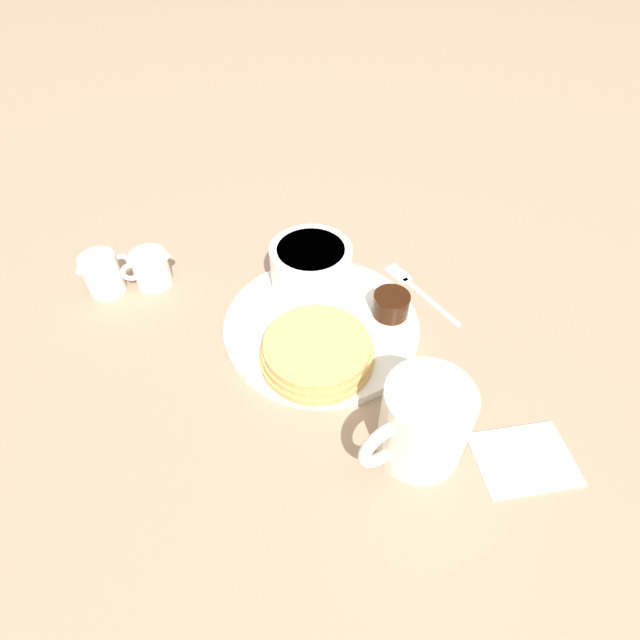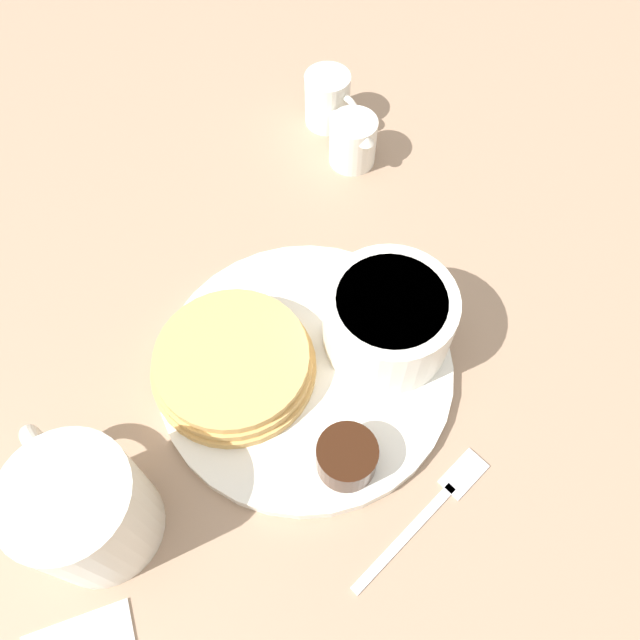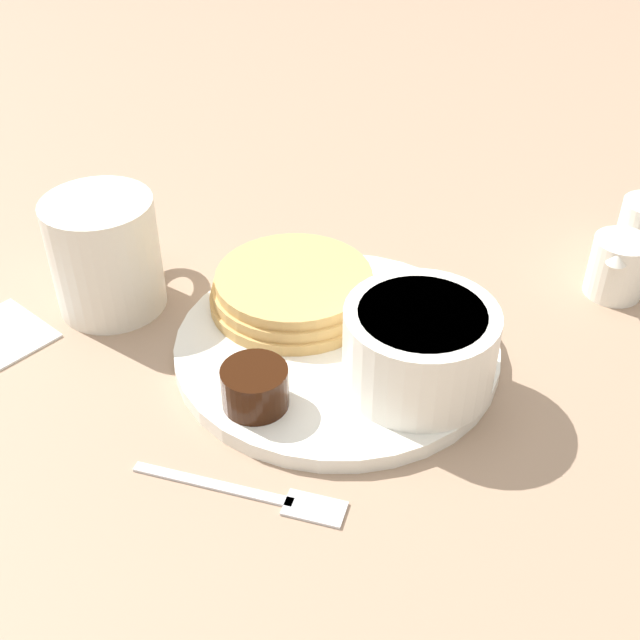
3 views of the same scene
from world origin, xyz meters
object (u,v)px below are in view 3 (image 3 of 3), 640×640
Objects in this scene: plate at (337,347)px; coffee_mug at (107,253)px; fork at (263,495)px; bowl at (422,343)px; creamer_pitcher_near at (618,266)px.

coffee_mug is (0.06, -0.18, 0.04)m from plate.
coffee_mug reaches higher than fork.
bowl is at bearing 172.22° from fork.
plate is at bearing -87.89° from bowl.
creamer_pitcher_near is at bearing 164.79° from bowl.
bowl reaches higher than plate.
bowl is (-0.00, 0.07, 0.04)m from plate.
coffee_mug is at bearing -107.78° from fork.
bowl is at bearing -15.21° from creamer_pitcher_near.
fork is at bearing 20.62° from plate.
plate is 0.15m from fork.
fork is (0.14, 0.05, -0.00)m from plate.
bowl is at bearing 92.11° from plate.
bowl is 0.15m from fork.
bowl reaches higher than fork.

